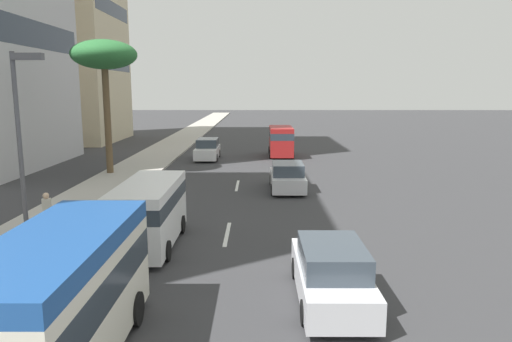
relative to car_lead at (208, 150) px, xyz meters
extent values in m
plane|color=#38383A|center=(-4.19, -2.94, -0.81)|extent=(198.00, 198.00, 0.00)
cube|color=#B2ADA3|center=(-4.19, 4.60, -0.73)|extent=(162.00, 3.99, 0.15)
cube|color=silver|center=(-20.71, -2.94, -0.80)|extent=(3.20, 0.16, 0.01)
cube|color=silver|center=(-11.00, -2.94, -0.80)|extent=(3.20, 0.16, 0.01)
cube|color=white|center=(-0.07, 0.00, -0.21)|extent=(4.64, 1.80, 0.84)
cube|color=#38424C|center=(0.17, 0.00, 0.56)|extent=(2.55, 1.66, 0.69)
cylinder|color=black|center=(-1.50, -0.83, -0.49)|extent=(0.64, 0.22, 0.64)
cylinder|color=black|center=(-1.50, 0.83, -0.49)|extent=(0.64, 0.22, 0.64)
cylinder|color=black|center=(1.37, -0.83, -0.49)|extent=(0.64, 0.22, 0.64)
cylinder|color=black|center=(1.37, 0.83, -0.49)|extent=(0.64, 0.22, 0.64)
cube|color=#A51E1E|center=(1.62, -6.20, 0.58)|extent=(4.79, 1.92, 2.37)
cube|color=#2D3842|center=(1.62, -6.20, 1.10)|extent=(4.80, 1.92, 0.57)
cylinder|color=black|center=(3.06, -5.29, -0.45)|extent=(0.72, 0.24, 0.72)
cylinder|color=black|center=(3.06, -7.11, -0.45)|extent=(0.72, 0.24, 0.72)
cylinder|color=black|center=(0.18, -5.29, -0.45)|extent=(0.72, 0.24, 0.72)
cylinder|color=black|center=(0.18, -7.11, -0.45)|extent=(0.72, 0.24, 0.72)
cube|color=silver|center=(-12.21, -5.89, -0.23)|extent=(4.51, 1.88, 0.79)
cube|color=#38424C|center=(-12.43, -5.89, 0.49)|extent=(2.48, 1.73, 0.65)
cylinder|color=black|center=(-10.81, -5.03, -0.49)|extent=(0.64, 0.22, 0.64)
cylinder|color=black|center=(-10.81, -6.76, -0.49)|extent=(0.64, 0.22, 0.64)
cylinder|color=black|center=(-13.60, -5.03, -0.49)|extent=(0.64, 0.22, 0.64)
cylinder|color=black|center=(-13.60, -6.76, -0.49)|extent=(0.64, 0.22, 0.64)
cube|color=white|center=(-22.16, -0.16, 0.49)|extent=(5.35, 1.92, 2.20)
cube|color=#2D3842|center=(-22.16, -0.16, 0.98)|extent=(5.36, 1.93, 0.53)
cylinder|color=black|center=(-23.77, -1.07, -0.45)|extent=(0.72, 0.24, 0.72)
cylinder|color=black|center=(-23.77, 0.75, -0.45)|extent=(0.72, 0.24, 0.72)
cylinder|color=black|center=(-20.56, -1.07, -0.45)|extent=(0.72, 0.24, 0.72)
cylinder|color=black|center=(-20.56, 0.75, -0.45)|extent=(0.72, 0.24, 0.72)
cube|color=silver|center=(-26.68, -6.20, -0.22)|extent=(4.76, 1.82, 0.82)
cube|color=#38424C|center=(-26.92, -6.20, 0.52)|extent=(2.62, 1.68, 0.67)
cylinder|color=black|center=(-25.21, -5.36, -0.49)|extent=(0.64, 0.22, 0.64)
cylinder|color=black|center=(-25.21, -7.04, -0.49)|extent=(0.64, 0.22, 0.64)
cylinder|color=black|center=(-28.16, -5.36, -0.49)|extent=(0.64, 0.22, 0.64)
cylinder|color=black|center=(-28.16, -7.04, -0.49)|extent=(0.64, 0.22, 0.64)
cube|color=silver|center=(-29.95, -0.10, 0.53)|extent=(6.11, 2.21, 2.22)
cube|color=#1E4C93|center=(-29.95, -0.10, 1.85)|extent=(6.11, 2.21, 0.42)
cube|color=#28333D|center=(-29.95, -0.10, 0.96)|extent=(6.12, 2.22, 0.74)
cylinder|color=black|center=(-28.18, -1.15, -0.39)|extent=(0.84, 0.26, 0.84)
cylinder|color=black|center=(-28.18, 0.95, -0.39)|extent=(0.84, 0.26, 0.84)
cylinder|color=navy|center=(-21.79, 3.82, -0.22)|extent=(0.14, 0.14, 0.86)
cylinder|color=navy|center=(-21.63, 3.82, -0.22)|extent=(0.14, 0.14, 0.86)
cube|color=beige|center=(-21.71, 3.82, 0.55)|extent=(0.32, 0.38, 0.68)
sphere|color=beige|center=(-21.71, 3.82, 1.01)|extent=(0.23, 0.23, 0.23)
cylinder|color=brown|center=(-7.28, 5.91, 2.96)|extent=(0.45, 0.45, 7.23)
ellipsoid|color=#2D7238|center=(-7.28, 5.91, 7.22)|extent=(4.28, 4.28, 1.93)
cylinder|color=#4C4C51|center=(-24.95, 3.00, 2.70)|extent=(0.14, 0.14, 6.71)
cube|color=#4C4C51|center=(-24.95, 2.55, 5.91)|extent=(0.24, 0.90, 0.20)
cube|color=#2D3847|center=(-4.09, 11.53, 8.79)|extent=(13.28, 0.08, 1.90)
cube|color=#2D3847|center=(14.14, 11.53, 7.78)|extent=(11.45, 0.08, 1.59)
cube|color=#2D3847|center=(14.14, 11.53, 13.50)|extent=(11.45, 0.08, 1.59)
camera|label=1|loc=(-39.07, -4.17, 4.96)|focal=33.16mm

